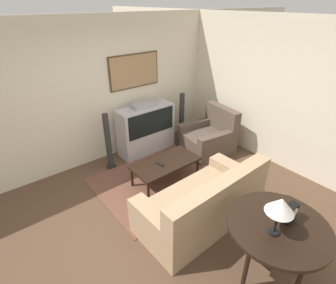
{
  "coord_description": "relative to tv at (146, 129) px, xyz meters",
  "views": [
    {
      "loc": [
        -1.83,
        -2.37,
        2.89
      ],
      "look_at": [
        0.61,
        0.69,
        0.75
      ],
      "focal_mm": 28.0,
      "sensor_mm": 36.0,
      "label": 1
    }
  ],
  "objects": [
    {
      "name": "remote",
      "position": [
        -0.49,
        -1.13,
        -0.09
      ],
      "size": [
        0.07,
        0.17,
        0.02
      ],
      "color": "black",
      "rests_on": "coffee_table"
    },
    {
      "name": "area_rug",
      "position": [
        -0.23,
        -1.05,
        -0.51
      ],
      "size": [
        2.57,
        1.73,
        0.01
      ],
      "color": "brown",
      "rests_on": "ground_plane"
    },
    {
      "name": "mantel_clock",
      "position": [
        -0.4,
        -3.32,
        0.38
      ],
      "size": [
        0.17,
        0.1,
        0.21
      ],
      "color": "black",
      "rests_on": "console_table"
    },
    {
      "name": "tv",
      "position": [
        0.0,
        0.0,
        0.0
      ],
      "size": [
        1.18,
        0.45,
        1.09
      ],
      "color": "#B7B7BC",
      "rests_on": "ground_plane"
    },
    {
      "name": "armchair",
      "position": [
        1.03,
        -0.83,
        -0.22
      ],
      "size": [
        1.06,
        1.02,
        0.93
      ],
      "rotation": [
        0.0,
        0.0,
        -1.71
      ],
      "color": "brown",
      "rests_on": "ground_plane"
    },
    {
      "name": "speaker_tower_right",
      "position": [
        0.91,
        -0.09,
        0.01
      ],
      "size": [
        0.19,
        0.19,
        1.12
      ],
      "color": "black",
      "rests_on": "ground_plane"
    },
    {
      "name": "wall_back",
      "position": [
        -0.86,
        0.36,
        0.84
      ],
      "size": [
        12.0,
        0.1,
        2.7
      ],
      "color": "beige",
      "rests_on": "ground_plane"
    },
    {
      "name": "console_table",
      "position": [
        -0.53,
        -3.3,
        0.21
      ],
      "size": [
        1.09,
        1.09,
        0.79
      ],
      "color": "black",
      "rests_on": "ground_plane"
    },
    {
      "name": "couch",
      "position": [
        -0.53,
        -2.21,
        -0.21
      ],
      "size": [
        1.89,
        0.98,
        0.89
      ],
      "rotation": [
        0.0,
        0.0,
        3.17
      ],
      "color": "tan",
      "rests_on": "ground_plane"
    },
    {
      "name": "coffee_table",
      "position": [
        -0.36,
        -1.13,
        -0.14
      ],
      "size": [
        1.19,
        0.59,
        0.41
      ],
      "color": "black",
      "rests_on": "ground_plane"
    },
    {
      "name": "speaker_tower_left",
      "position": [
        -0.91,
        -0.09,
        0.01
      ],
      "size": [
        0.19,
        0.19,
        1.12
      ],
      "color": "black",
      "rests_on": "ground_plane"
    },
    {
      "name": "wall_right",
      "position": [
        1.75,
        -1.77,
        0.83
      ],
      "size": [
        0.06,
        12.0,
        2.7
      ],
      "color": "beige",
      "rests_on": "ground_plane"
    },
    {
      "name": "table_lamp",
      "position": [
        -0.68,
        -3.32,
        0.63
      ],
      "size": [
        0.28,
        0.28,
        0.45
      ],
      "color": "black",
      "rests_on": "console_table"
    },
    {
      "name": "ground_plane",
      "position": [
        -0.88,
        -1.77,
        -0.52
      ],
      "size": [
        12.0,
        12.0,
        0.0
      ],
      "primitive_type": "plane",
      "color": "brown"
    }
  ]
}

